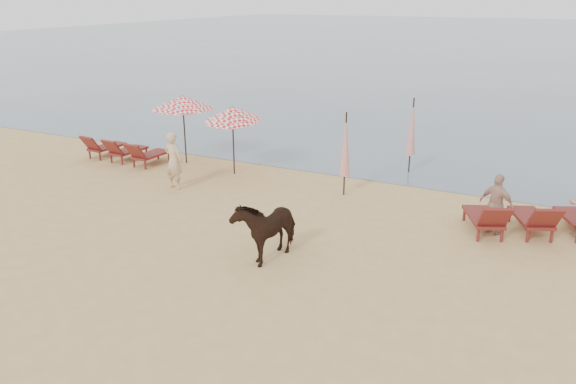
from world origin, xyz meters
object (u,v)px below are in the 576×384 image
at_px(cow, 266,227).
at_px(beachgoer_right_b, 497,204).
at_px(lounger_cluster_left, 124,150).
at_px(umbrella_open_left_a, 183,102).
at_px(umbrella_open_left_b, 232,114).
at_px(umbrella_closed_left, 345,145).
at_px(umbrella_closed_right, 412,127).
at_px(lounger_cluster_right, 559,218).
at_px(beachgoer_left, 174,161).

relative_size(cow, beachgoer_right_b, 1.11).
bearing_deg(lounger_cluster_left, umbrella_open_left_a, 24.61).
distance_m(lounger_cluster_left, umbrella_open_left_a, 2.97).
height_order(umbrella_open_left_a, umbrella_open_left_b, umbrella_open_left_a).
height_order(umbrella_closed_left, umbrella_closed_right, umbrella_closed_right).
xyz_separation_m(lounger_cluster_right, umbrella_closed_right, (-4.88, 3.72, 1.13)).
relative_size(umbrella_open_left_a, beachgoer_left, 1.35).
xyz_separation_m(umbrella_open_left_b, beachgoer_left, (-0.89, -2.19, -1.18)).
height_order(umbrella_open_left_b, umbrella_closed_left, umbrella_closed_left).
xyz_separation_m(beachgoer_left, beachgoer_right_b, (9.70, 0.76, -0.12)).
height_order(umbrella_closed_left, cow, umbrella_closed_left).
bearing_deg(lounger_cluster_left, lounger_cluster_right, 2.01).
distance_m(lounger_cluster_left, lounger_cluster_right, 14.82).
distance_m(umbrella_open_left_a, umbrella_closed_right, 8.15).
height_order(umbrella_closed_right, beachgoer_right_b, umbrella_closed_right).
height_order(umbrella_open_left_b, beachgoer_right_b, umbrella_open_left_b).
bearing_deg(umbrella_closed_left, umbrella_closed_right, 69.15).
relative_size(umbrella_open_left_b, beachgoer_left, 1.31).
xyz_separation_m(lounger_cluster_left, umbrella_closed_right, (9.93, 3.35, 1.17)).
xyz_separation_m(umbrella_closed_left, beachgoer_left, (-5.10, -1.84, -0.68)).
height_order(umbrella_closed_right, beachgoer_left, umbrella_closed_right).
relative_size(lounger_cluster_right, umbrella_closed_left, 1.84).
relative_size(umbrella_closed_left, beachgoer_left, 1.40).
xyz_separation_m(umbrella_open_left_b, cow, (4.10, -5.24, -1.36)).
bearing_deg(beachgoer_right_b, umbrella_open_left_a, 12.94).
distance_m(lounger_cluster_right, umbrella_closed_left, 6.22).
bearing_deg(umbrella_open_left_b, beachgoer_left, -100.48).
bearing_deg(umbrella_closed_right, beachgoer_right_b, -51.67).
distance_m(umbrella_closed_left, beachgoer_left, 5.47).
bearing_deg(umbrella_open_left_a, lounger_cluster_right, 0.60).
relative_size(cow, beachgoer_left, 0.96).
height_order(lounger_cluster_right, umbrella_closed_right, umbrella_closed_right).
distance_m(umbrella_open_left_a, cow, 8.63).
height_order(umbrella_open_left_b, cow, umbrella_open_left_b).
relative_size(lounger_cluster_right, umbrella_open_left_a, 1.92).
height_order(umbrella_open_left_b, umbrella_closed_right, umbrella_closed_right).
height_order(lounger_cluster_left, umbrella_closed_right, umbrella_closed_right).
xyz_separation_m(cow, beachgoer_left, (-4.99, 3.05, 0.18)).
height_order(lounger_cluster_left, umbrella_open_left_b, umbrella_open_left_b).
height_order(lounger_cluster_right, beachgoer_left, beachgoer_left).
distance_m(umbrella_open_left_a, beachgoer_right_b, 11.34).
relative_size(umbrella_open_left_a, cow, 1.40).
relative_size(lounger_cluster_right, beachgoer_left, 2.58).
bearing_deg(lounger_cluster_right, umbrella_open_left_a, 150.61).
bearing_deg(umbrella_open_left_a, beachgoer_left, -54.82).
relative_size(umbrella_closed_right, beachgoer_left, 1.41).
relative_size(umbrella_closed_left, beachgoer_right_b, 1.62).
height_order(umbrella_open_left_a, umbrella_closed_left, umbrella_closed_left).
distance_m(umbrella_open_left_b, umbrella_closed_left, 4.26).
relative_size(lounger_cluster_right, umbrella_closed_right, 1.83).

